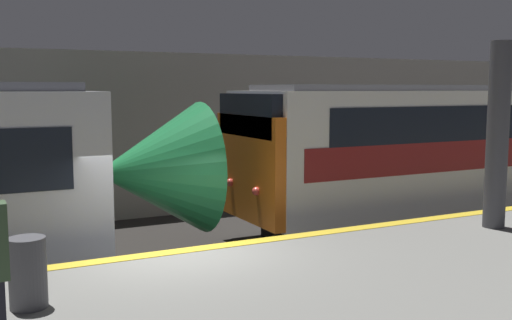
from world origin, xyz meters
name	(u,v)px	position (x,y,z in m)	size (l,w,h in m)	color
ground_plane	(176,311)	(0.00, 0.00, 0.00)	(120.00, 120.00, 0.00)	#282623
station_rear_barrier	(83,138)	(0.00, 7.29, 2.32)	(50.00, 0.15, 4.65)	#9E998E
support_pillar_near	(498,135)	(5.89, -1.21, 2.77)	(0.40, 0.40, 3.46)	#47474C
trash_bin	(28,273)	(-2.41, -1.68, 1.46)	(0.44, 0.44, 0.85)	#4C4C51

